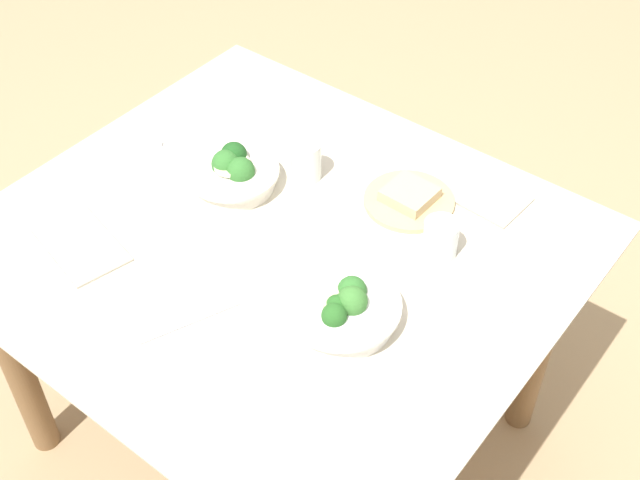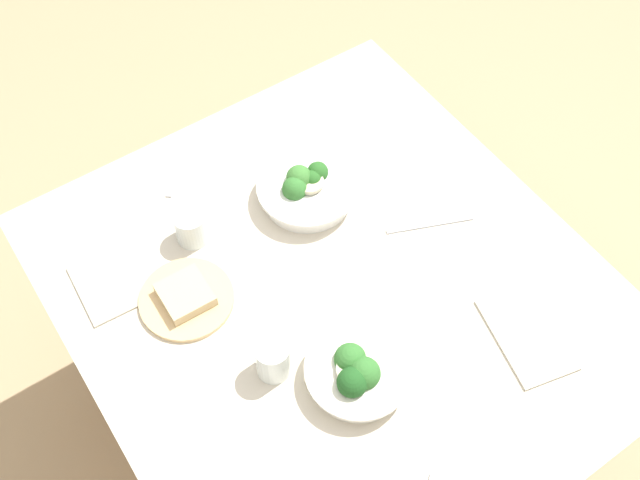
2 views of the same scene
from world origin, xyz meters
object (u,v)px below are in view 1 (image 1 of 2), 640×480
napkin_folded_lower (487,197)px  water_glass_side (440,238)px  fork_by_far_bowl (142,145)px  water_glass_center (306,160)px  fork_by_near_bowl (501,300)px  bread_side_plate (409,199)px  broccoli_bowl_near (342,308)px  napkin_folded_upper (81,245)px  table_knife_right (190,322)px  table_knife_left (206,109)px  broccoli_bowl_far (233,173)px

napkin_folded_lower → water_glass_side: bearing=-88.2°
fork_by_far_bowl → napkin_folded_lower: bearing=-16.5°
water_glass_center → water_glass_side: water_glass_center is taller
fork_by_near_bowl → bread_side_plate: bearing=18.8°
broccoli_bowl_near → water_glass_center: bearing=137.8°
water_glass_side → napkin_folded_upper: bearing=-143.4°
table_knife_right → napkin_folded_upper: (-0.33, 0.01, 0.00)m
fork_by_near_bowl → broccoli_bowl_near: bearing=88.9°
water_glass_side → fork_by_far_bowl: water_glass_side is taller
table_knife_right → bread_side_plate: bearing=-171.3°
broccoli_bowl_near → fork_by_near_bowl: 0.32m
napkin_folded_upper → table_knife_left: bearing=104.6°
table_knife_left → napkin_folded_upper: (0.14, -0.52, 0.00)m
water_glass_center → fork_by_near_bowl: water_glass_center is taller
table_knife_left → table_knife_right: 0.71m
bread_side_plate → napkin_folded_lower: (0.13, 0.12, -0.01)m
water_glass_center → table_knife_left: (-0.37, 0.05, -0.05)m
water_glass_center → water_glass_side: size_ratio=1.15×
broccoli_bowl_near → water_glass_side: size_ratio=2.85×
table_knife_left → napkin_folded_upper: napkin_folded_upper is taller
fork_by_near_bowl → napkin_folded_upper: (-0.78, -0.41, 0.00)m
bread_side_plate → water_glass_side: bearing=-33.9°
fork_by_far_bowl → napkin_folded_upper: (0.15, -0.32, 0.00)m
broccoli_bowl_far → water_glass_center: water_glass_center is taller
water_glass_side → napkin_folded_upper: 0.76m
broccoli_bowl_near → table_knife_left: (-0.70, 0.35, -0.03)m
table_knife_right → table_knife_left: bearing=-116.0°
broccoli_bowl_far → fork_by_near_bowl: (0.66, 0.06, -0.03)m
water_glass_side → napkin_folded_lower: size_ratio=0.48×
bread_side_plate → water_glass_side: water_glass_side is taller
fork_by_near_bowl → broccoli_bowl_far: bearing=47.4°
broccoli_bowl_near → fork_by_near_bowl: bearing=47.1°
table_knife_left → table_knife_right: bearing=85.7°
fork_by_far_bowl → fork_by_near_bowl: same height
fork_by_near_bowl → napkin_folded_lower: bearing=-13.2°
broccoli_bowl_near → table_knife_right: 0.30m
broccoli_bowl_near → fork_by_far_bowl: bearing=168.7°
broccoli_bowl_near → water_glass_center: (-0.33, 0.30, 0.01)m
broccoli_bowl_near → bread_side_plate: (-0.09, 0.37, -0.02)m
bread_side_plate → table_knife_left: bearing=-178.1°
napkin_folded_upper → bread_side_plate: bearing=49.1°
napkin_folded_upper → napkin_folded_lower: (0.60, 0.67, 0.00)m
broccoli_bowl_far → broccoli_bowl_near: same height
water_glass_center → table_knife_left: 0.37m
fork_by_near_bowl → table_knife_right: (-0.45, -0.42, -0.00)m
water_glass_center → water_glass_side: bearing=-3.5°
broccoli_bowl_far → broccoli_bowl_near: size_ratio=0.92×
table_knife_right → napkin_folded_lower: size_ratio=1.21×
bread_side_plate → napkin_folded_upper: size_ratio=0.94×
table_knife_right → napkin_folded_lower: (0.27, 0.68, 0.00)m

